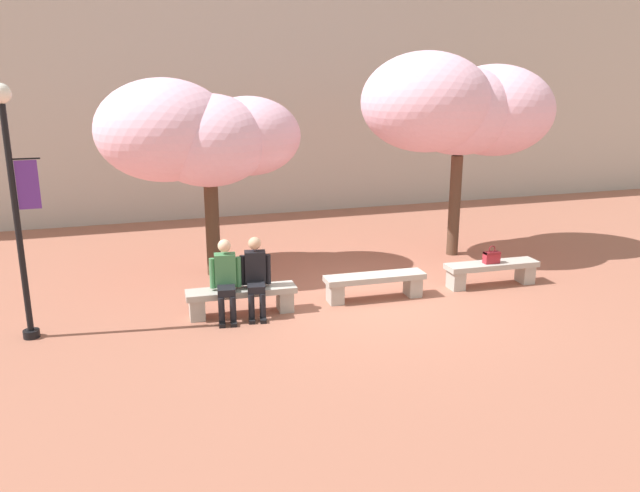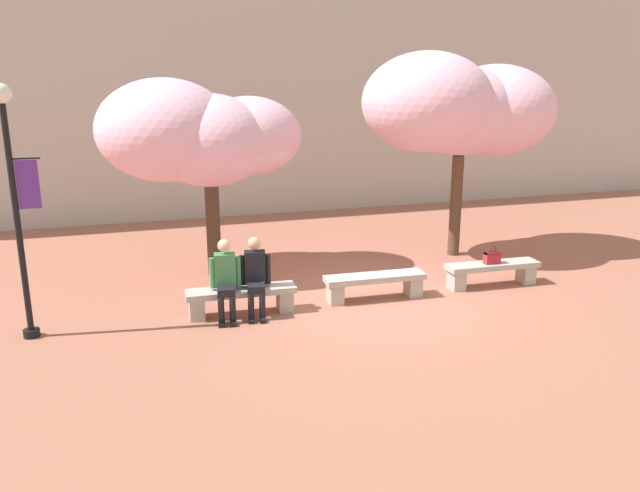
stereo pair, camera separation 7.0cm
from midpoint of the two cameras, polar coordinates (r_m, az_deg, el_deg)
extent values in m
plane|color=#9E604C|center=(11.13, 5.18, -4.84)|extent=(100.00, 100.00, 0.00)
cube|color=#B7B2A8|center=(19.75, -6.01, 16.89)|extent=(28.00, 4.00, 8.90)
cube|color=#ADA89E|center=(10.34, -7.03, -4.12)|extent=(1.82, 0.51, 0.10)
cube|color=#ADA89E|center=(10.35, -11.00, -5.59)|extent=(0.26, 0.35, 0.35)
cube|color=#ADA89E|center=(10.53, -3.04, -4.96)|extent=(0.26, 0.35, 0.35)
cube|color=#ADA89E|center=(11.00, 5.23, -2.88)|extent=(1.82, 0.51, 0.10)
cube|color=#ADA89E|center=(10.85, 1.58, -4.33)|extent=(0.26, 0.35, 0.35)
cube|color=#ADA89E|center=(11.34, 8.67, -3.65)|extent=(0.26, 0.35, 0.35)
cube|color=#ADA89E|center=(12.11, 15.66, -1.72)|extent=(1.82, 0.51, 0.10)
cube|color=#ADA89E|center=(11.83, 12.53, -3.06)|extent=(0.26, 0.35, 0.35)
cube|color=#ADA89E|center=(12.55, 18.46, -2.43)|extent=(0.26, 0.35, 0.35)
cube|color=black|center=(10.04, -8.77, -7.04)|extent=(0.13, 0.23, 0.06)
cylinder|color=black|center=(10.02, -8.82, -5.80)|extent=(0.10, 0.10, 0.42)
cube|color=black|center=(10.04, -7.73, -7.00)|extent=(0.13, 0.23, 0.06)
cylinder|color=black|center=(10.02, -7.79, -5.76)|extent=(0.10, 0.10, 0.42)
cube|color=black|center=(10.09, -8.39, -3.99)|extent=(0.33, 0.44, 0.12)
cube|color=#428451|center=(10.22, -8.48, -2.16)|extent=(0.37, 0.27, 0.54)
sphere|color=beige|center=(10.11, -8.57, 0.04)|extent=(0.21, 0.21, 0.21)
cylinder|color=#428451|center=(10.21, -9.65, -2.46)|extent=(0.09, 0.09, 0.50)
cylinder|color=#428451|center=(10.22, -7.29, -2.35)|extent=(0.09, 0.09, 0.50)
cube|color=black|center=(10.12, -6.08, -6.76)|extent=(0.14, 0.23, 0.06)
cylinder|color=black|center=(10.10, -6.12, -5.53)|extent=(0.10, 0.10, 0.42)
cube|color=black|center=(10.12, -5.05, -6.72)|extent=(0.14, 0.23, 0.06)
cylinder|color=black|center=(10.10, -5.09, -5.49)|extent=(0.10, 0.10, 0.42)
cube|color=black|center=(10.18, -5.68, -3.73)|extent=(0.35, 0.44, 0.12)
cube|color=black|center=(10.31, -5.77, -1.92)|extent=(0.37, 0.28, 0.54)
sphere|color=tan|center=(10.20, -5.83, 0.26)|extent=(0.21, 0.21, 0.21)
cylinder|color=black|center=(10.30, -6.93, -2.21)|extent=(0.09, 0.09, 0.50)
cylinder|color=black|center=(10.31, -4.59, -2.12)|extent=(0.09, 0.09, 0.50)
cube|color=#A3232D|center=(12.02, 15.62, -1.04)|extent=(0.30, 0.14, 0.22)
cube|color=maroon|center=(11.99, 15.66, -0.63)|extent=(0.30, 0.15, 0.04)
torus|color=maroon|center=(11.98, 15.67, -0.31)|extent=(0.14, 0.02, 0.14)
cylinder|color=#473323|center=(12.43, -9.58, 1.61)|extent=(0.27, 0.27, 1.87)
ellipsoid|color=#EFB7D1|center=(12.15, -9.93, 9.50)|extent=(2.32, 2.53, 1.74)
ellipsoid|color=#EFB7D1|center=(12.19, -13.82, 10.26)|extent=(2.55, 2.73, 1.91)
ellipsoid|color=#EFB7D1|center=(12.38, -6.32, 9.96)|extent=(2.04, 1.97, 1.53)
cylinder|color=#513828|center=(13.94, 12.44, 3.58)|extent=(0.25, 0.25, 2.19)
ellipsoid|color=#EFB7D1|center=(13.70, 12.92, 11.95)|extent=(2.46, 2.30, 1.84)
ellipsoid|color=#EFB7D1|center=(13.14, 9.94, 12.83)|extent=(2.69, 2.55, 2.01)
ellipsoid|color=#EFB7D1|center=(14.23, 15.85, 11.83)|extent=(2.58, 2.48, 1.94)
cylinder|color=black|center=(10.44, -24.69, -7.24)|extent=(0.24, 0.24, 0.12)
cylinder|color=black|center=(9.97, -25.72, 1.66)|extent=(0.09, 0.09, 3.44)
sphere|color=white|center=(9.76, -26.97, 12.34)|extent=(0.28, 0.28, 0.28)
cylinder|color=black|center=(9.80, -25.19, 7.25)|extent=(0.40, 0.02, 0.02)
cube|color=#5B2D8E|center=(9.84, -24.95, 5.12)|extent=(0.30, 0.02, 0.70)
camera|label=1|loc=(0.03, -89.81, 0.05)|focal=35.00mm
camera|label=2|loc=(0.03, 90.19, -0.05)|focal=35.00mm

